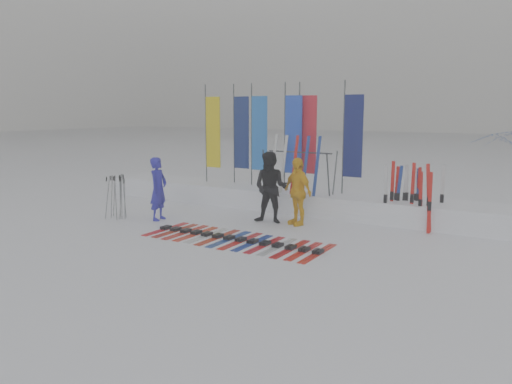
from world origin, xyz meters
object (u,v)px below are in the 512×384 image
Objects in this scene: person_blue at (158,189)px; person_yellow at (297,191)px; ski_rack at (299,166)px; ski_row at (235,239)px; person_black at (271,188)px.

person_yellow is (3.49, 1.44, 0.02)m from person_blue.
ski_row is at bearing -88.22° from ski_rack.
person_blue is 3.07m from person_black.
person_black is 1.60m from ski_rack.
person_yellow is 1.57m from ski_rack.
person_blue is 0.97× the size of person_yellow.
ski_row is (2.99, -0.76, -0.82)m from person_blue.
person_blue is at bearing -131.94° from person_yellow.
person_blue is at bearing -166.20° from person_black.
person_black reaches higher than person_blue.
person_yellow is at bearing 77.13° from ski_row.
person_black is at bearing 95.40° from ski_row.
person_black is at bearing -92.96° from ski_rack.
person_black is 0.93× the size of ski_rack.
person_black is at bearing -76.55° from person_blue.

